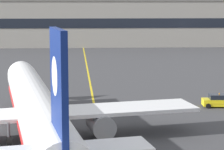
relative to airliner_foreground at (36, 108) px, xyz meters
name	(u,v)px	position (x,y,z in m)	size (l,w,h in m)	color
taxiway_centreline	(95,108)	(5.86, 14.64, -3.37)	(0.30, 180.00, 0.01)	yellow
airliner_foreground	(36,108)	(0.00, 0.00, 0.00)	(32.32, 41.24, 11.65)	white
service_car_second	(219,101)	(21.68, 14.08, -2.60)	(4.30, 2.20, 1.79)	yellow
safety_cone_by_nose_gear	(65,105)	(2.08, 15.30, -3.11)	(0.44, 0.44, 0.55)	orange
terminal_building	(125,23)	(17.34, 99.27, 3.63)	(113.09, 12.40, 13.99)	#9E998E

